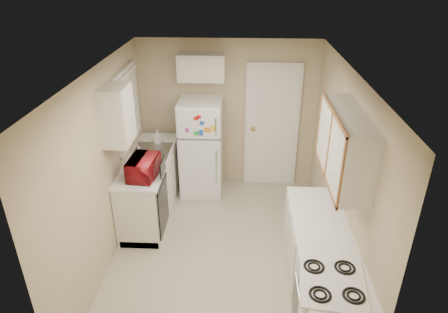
{
  "coord_description": "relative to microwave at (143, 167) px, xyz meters",
  "views": [
    {
      "loc": [
        0.23,
        -4.12,
        3.47
      ],
      "look_at": [
        0.0,
        0.5,
        1.15
      ],
      "focal_mm": 32.0,
      "sensor_mm": 36.0,
      "label": 1
    }
  ],
  "objects": [
    {
      "name": "wall_front",
      "position": [
        1.03,
        -2.26,
        0.15
      ],
      "size": [
        2.8,
        2.8,
        0.0
      ],
      "primitive_type": "plane",
      "color": "#C1B28E",
      "rests_on": "floor"
    },
    {
      "name": "sink",
      "position": [
        -0.07,
        0.69,
        -0.19
      ],
      "size": [
        0.54,
        0.74,
        0.16
      ],
      "primitive_type": "cube",
      "color": "gray",
      "rests_on": "left_counter"
    },
    {
      "name": "ceiling",
      "position": [
        1.03,
        -0.36,
        1.35
      ],
      "size": [
        3.8,
        3.8,
        0.0
      ],
      "primitive_type": "plane",
      "color": "white",
      "rests_on": "floor"
    },
    {
      "name": "window_blinds",
      "position": [
        -0.33,
        0.69,
        0.55
      ],
      "size": [
        0.1,
        0.98,
        1.08
      ],
      "primitive_type": "cube",
      "color": "silver",
      "rests_on": "wall_left"
    },
    {
      "name": "cabinet_over_fridge",
      "position": [
        0.63,
        1.39,
        0.95
      ],
      "size": [
        0.7,
        0.3,
        0.4
      ],
      "primitive_type": "cube",
      "color": "silver",
      "rests_on": "wall_back"
    },
    {
      "name": "left_counter",
      "position": [
        -0.07,
        0.54,
        -0.6
      ],
      "size": [
        0.6,
        1.8,
        0.9
      ],
      "primitive_type": "cube",
      "color": "silver",
      "rests_on": "floor"
    },
    {
      "name": "refrigerator",
      "position": [
        0.62,
        1.15,
        -0.27
      ],
      "size": [
        0.65,
        0.63,
        1.56
      ],
      "primitive_type": "cube",
      "rotation": [
        0.0,
        0.0,
        -0.0
      ],
      "color": "white",
      "rests_on": "floor"
    },
    {
      "name": "upper_cabinet_right",
      "position": [
        2.28,
        -0.86,
        0.75
      ],
      "size": [
        0.3,
        1.2,
        0.7
      ],
      "primitive_type": "cube",
      "color": "silver",
      "rests_on": "wall_right"
    },
    {
      "name": "dishwasher",
      "position": [
        0.22,
        -0.06,
        -0.56
      ],
      "size": [
        0.03,
        0.58,
        0.72
      ],
      "primitive_type": "cube",
      "color": "black",
      "rests_on": "floor"
    },
    {
      "name": "wall_left",
      "position": [
        -0.37,
        -0.36,
        0.15
      ],
      "size": [
        3.8,
        3.8,
        0.0
      ],
      "primitive_type": "plane",
      "color": "#C1B28E",
      "rests_on": "floor"
    },
    {
      "name": "upper_cabinet_left",
      "position": [
        -0.22,
        -0.14,
        0.75
      ],
      "size": [
        0.3,
        0.45,
        0.7
      ],
      "primitive_type": "cube",
      "color": "silver",
      "rests_on": "wall_left"
    },
    {
      "name": "floor",
      "position": [
        1.03,
        -0.36,
        -1.05
      ],
      "size": [
        3.8,
        3.8,
        0.0
      ],
      "primitive_type": "plane",
      "color": "beige",
      "rests_on": "ground"
    },
    {
      "name": "wall_back",
      "position": [
        1.03,
        1.54,
        0.15
      ],
      "size": [
        2.8,
        2.8,
        0.0
      ],
      "primitive_type": "plane",
      "color": "#C1B28E",
      "rests_on": "floor"
    },
    {
      "name": "interior_door",
      "position": [
        1.73,
        1.5,
        -0.03
      ],
      "size": [
        0.86,
        0.06,
        2.08
      ],
      "primitive_type": "cube",
      "color": "white",
      "rests_on": "floor"
    },
    {
      "name": "wall_right",
      "position": [
        2.43,
        -0.36,
        0.15
      ],
      "size": [
        3.8,
        3.8,
        0.0
      ],
      "primitive_type": "plane",
      "color": "#C1B28E",
      "rests_on": "floor"
    },
    {
      "name": "microwave",
      "position": [
        0.0,
        0.0,
        0.0
      ],
      "size": [
        0.51,
        0.32,
        0.33
      ],
      "primitive_type": "imported",
      "rotation": [
        0.0,
        0.0,
        1.48
      ],
      "color": "maroon",
      "rests_on": "left_counter"
    },
    {
      "name": "right_counter",
      "position": [
        2.13,
        -1.16,
        -0.6
      ],
      "size": [
        0.6,
        2.0,
        0.9
      ],
      "primitive_type": "cube",
      "color": "silver",
      "rests_on": "floor"
    },
    {
      "name": "soap_bottle",
      "position": [
        -0.03,
        1.06,
        -0.05
      ],
      "size": [
        0.11,
        0.11,
        0.21
      ],
      "primitive_type": "imported",
      "rotation": [
        0.0,
        0.0,
        -0.2
      ],
      "color": "white",
      "rests_on": "left_counter"
    }
  ]
}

